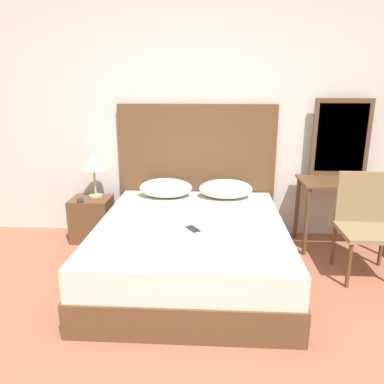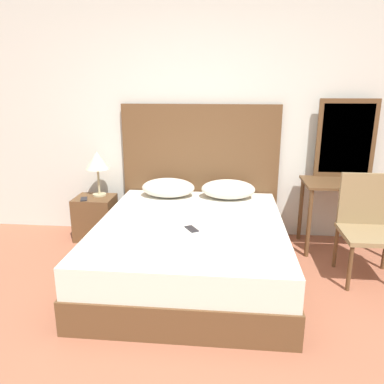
{
  "view_description": "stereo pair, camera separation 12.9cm",
  "coord_description": "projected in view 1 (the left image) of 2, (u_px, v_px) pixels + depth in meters",
  "views": [
    {
      "loc": [
        0.26,
        -1.87,
        1.72
      ],
      "look_at": [
        0.06,
        1.41,
        0.78
      ],
      "focal_mm": 35.0,
      "sensor_mm": 36.0,
      "label": 1
    },
    {
      "loc": [
        0.39,
        -1.86,
        1.72
      ],
      "look_at": [
        0.06,
        1.41,
        0.78
      ],
      "focal_mm": 35.0,
      "sensor_mm": 36.0,
      "label": 2
    }
  ],
  "objects": [
    {
      "name": "vanity_desk",
      "position": [
        343.0,
        192.0,
        3.97
      ],
      "size": [
        0.91,
        0.54,
        0.75
      ],
      "color": "brown",
      "rests_on": "ground_plane"
    },
    {
      "name": "phone_on_bed",
      "position": [
        193.0,
        229.0,
        3.2
      ],
      "size": [
        0.14,
        0.16,
        0.01
      ],
      "color": "#232328",
      "rests_on": "bed"
    },
    {
      "name": "pillow_left",
      "position": [
        166.0,
        188.0,
        4.11
      ],
      "size": [
        0.58,
        0.39,
        0.2
      ],
      "color": "silver",
      "rests_on": "bed"
    },
    {
      "name": "headboard",
      "position": [
        197.0,
        171.0,
        4.32
      ],
      "size": [
        1.78,
        0.05,
        1.52
      ],
      "color": "brown",
      "rests_on": "ground_plane"
    },
    {
      "name": "vanity_mirror",
      "position": [
        341.0,
        138.0,
        4.05
      ],
      "size": [
        0.62,
        0.03,
        0.84
      ],
      "color": "brown",
      "rests_on": "vanity_desk"
    },
    {
      "name": "ground_plane",
      "position": [
        168.0,
        377.0,
        2.28
      ],
      "size": [
        16.0,
        16.0,
        0.0
      ],
      "primitive_type": "plane",
      "color": "#9E5B42"
    },
    {
      "name": "nightstand",
      "position": [
        92.0,
        219.0,
        4.27
      ],
      "size": [
        0.43,
        0.38,
        0.49
      ],
      "color": "brown",
      "rests_on": "ground_plane"
    },
    {
      "name": "pillow_right",
      "position": [
        226.0,
        189.0,
        4.07
      ],
      "size": [
        0.58,
        0.39,
        0.2
      ],
      "color": "silver",
      "rests_on": "bed"
    },
    {
      "name": "chair",
      "position": [
        366.0,
        219.0,
        3.45
      ],
      "size": [
        0.52,
        0.5,
        0.94
      ],
      "color": "olive",
      "rests_on": "ground_plane"
    },
    {
      "name": "table_lamp",
      "position": [
        93.0,
        162.0,
        4.16
      ],
      "size": [
        0.27,
        0.27,
        0.51
      ],
      "color": "tan",
      "rests_on": "nightstand"
    },
    {
      "name": "bed",
      "position": [
        191.0,
        248.0,
        3.46
      ],
      "size": [
        1.69,
        2.02,
        0.53
      ],
      "color": "brown",
      "rests_on": "ground_plane"
    },
    {
      "name": "phone_on_nightstand",
      "position": [
        80.0,
        200.0,
        4.11
      ],
      "size": [
        0.12,
        0.16,
        0.01
      ],
      "color": "black",
      "rests_on": "nightstand"
    },
    {
      "name": "wall_back",
      "position": [
        192.0,
        119.0,
        4.23
      ],
      "size": [
        10.0,
        0.06,
        2.7
      ],
      "color": "silver",
      "rests_on": "ground_plane"
    }
  ]
}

